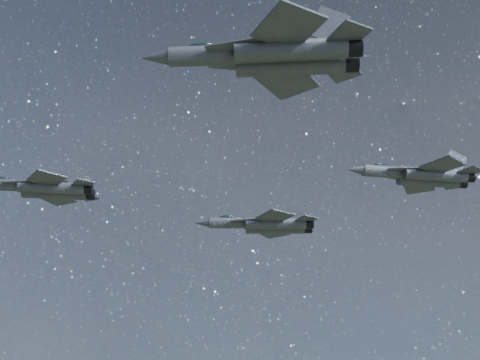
# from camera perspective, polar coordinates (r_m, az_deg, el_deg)

# --- Properties ---
(jet_lead) EXTENTS (17.11, 11.73, 4.29)m
(jet_lead) POSITION_cam_1_polar(r_m,az_deg,el_deg) (75.85, -19.40, -0.78)
(jet_lead) COLOR #333640
(jet_left) EXTENTS (17.90, 12.56, 4.52)m
(jet_left) POSITION_cam_1_polar(r_m,az_deg,el_deg) (80.80, 2.61, -4.51)
(jet_left) COLOR #333640
(jet_right) EXTENTS (19.85, 14.09, 5.05)m
(jet_right) POSITION_cam_1_polar(r_m,az_deg,el_deg) (49.72, 3.28, 12.50)
(jet_right) COLOR #333640
(jet_slot) EXTENTS (17.06, 11.62, 4.29)m
(jet_slot) POSITION_cam_1_polar(r_m,az_deg,el_deg) (74.07, 17.95, 0.45)
(jet_slot) COLOR #333640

